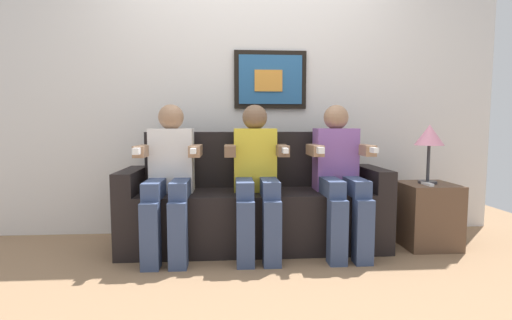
{
  "coord_description": "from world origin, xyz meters",
  "views": [
    {
      "loc": [
        -0.19,
        -2.59,
        0.95
      ],
      "look_at": [
        0.0,
        0.15,
        0.7
      ],
      "focal_mm": 26.37,
      "sensor_mm": 36.0,
      "label": 1
    }
  ],
  "objects_px": {
    "couch": "(254,207)",
    "table_lamp": "(429,138)",
    "person_on_right": "(339,172)",
    "person_in_middle": "(256,173)",
    "person_on_left": "(170,173)",
    "side_table_right": "(427,215)",
    "spare_remote_on_table": "(427,184)"
  },
  "relations": [
    {
      "from": "person_on_right",
      "to": "side_table_right",
      "type": "relative_size",
      "value": 2.22
    },
    {
      "from": "person_on_right",
      "to": "table_lamp",
      "type": "relative_size",
      "value": 2.41
    },
    {
      "from": "couch",
      "to": "person_in_middle",
      "type": "height_order",
      "value": "person_in_middle"
    },
    {
      "from": "person_in_middle",
      "to": "side_table_right",
      "type": "xyz_separation_m",
      "value": [
        1.36,
        0.06,
        -0.36
      ]
    },
    {
      "from": "side_table_right",
      "to": "spare_remote_on_table",
      "type": "bearing_deg",
      "value": -122.47
    },
    {
      "from": "person_on_right",
      "to": "side_table_right",
      "type": "bearing_deg",
      "value": 4.82
    },
    {
      "from": "table_lamp",
      "to": "couch",
      "type": "bearing_deg",
      "value": 175.74
    },
    {
      "from": "couch",
      "to": "table_lamp",
      "type": "relative_size",
      "value": 4.39
    },
    {
      "from": "person_on_right",
      "to": "table_lamp",
      "type": "bearing_deg",
      "value": 5.27
    },
    {
      "from": "couch",
      "to": "person_on_left",
      "type": "height_order",
      "value": "person_on_left"
    },
    {
      "from": "person_in_middle",
      "to": "table_lamp",
      "type": "distance_m",
      "value": 1.38
    },
    {
      "from": "couch",
      "to": "table_lamp",
      "type": "distance_m",
      "value": 1.46
    },
    {
      "from": "side_table_right",
      "to": "table_lamp",
      "type": "bearing_deg",
      "value": 134.23
    },
    {
      "from": "table_lamp",
      "to": "spare_remote_on_table",
      "type": "distance_m",
      "value": 0.36
    },
    {
      "from": "person_on_right",
      "to": "table_lamp",
      "type": "height_order",
      "value": "person_on_right"
    },
    {
      "from": "couch",
      "to": "table_lamp",
      "type": "bearing_deg",
      "value": -4.26
    },
    {
      "from": "couch",
      "to": "person_in_middle",
      "type": "distance_m",
      "value": 0.34
    },
    {
      "from": "table_lamp",
      "to": "person_in_middle",
      "type": "bearing_deg",
      "value": -177.19
    },
    {
      "from": "person_in_middle",
      "to": "person_on_right",
      "type": "height_order",
      "value": "same"
    },
    {
      "from": "person_in_middle",
      "to": "person_on_right",
      "type": "xyz_separation_m",
      "value": [
        0.63,
        -0.0,
        0.0
      ]
    },
    {
      "from": "person_on_right",
      "to": "spare_remote_on_table",
      "type": "relative_size",
      "value": 8.54
    },
    {
      "from": "side_table_right",
      "to": "person_on_right",
      "type": "bearing_deg",
      "value": -175.18
    },
    {
      "from": "person_on_right",
      "to": "couch",
      "type": "bearing_deg",
      "value": 165.07
    },
    {
      "from": "person_on_left",
      "to": "person_in_middle",
      "type": "bearing_deg",
      "value": 0.04
    },
    {
      "from": "person_on_right",
      "to": "spare_remote_on_table",
      "type": "bearing_deg",
      "value": -1.89
    },
    {
      "from": "person_in_middle",
      "to": "table_lamp",
      "type": "bearing_deg",
      "value": 2.81
    },
    {
      "from": "side_table_right",
      "to": "spare_remote_on_table",
      "type": "distance_m",
      "value": 0.28
    },
    {
      "from": "couch",
      "to": "side_table_right",
      "type": "relative_size",
      "value": 4.04
    },
    {
      "from": "table_lamp",
      "to": "spare_remote_on_table",
      "type": "height_order",
      "value": "table_lamp"
    },
    {
      "from": "person_on_left",
      "to": "person_in_middle",
      "type": "distance_m",
      "value": 0.63
    },
    {
      "from": "person_in_middle",
      "to": "table_lamp",
      "type": "height_order",
      "value": "person_in_middle"
    },
    {
      "from": "person_on_left",
      "to": "person_in_middle",
      "type": "relative_size",
      "value": 1.0
    }
  ]
}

